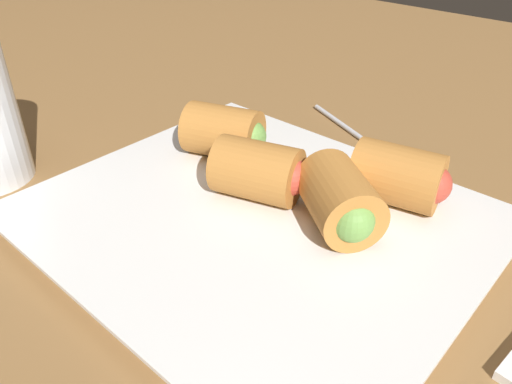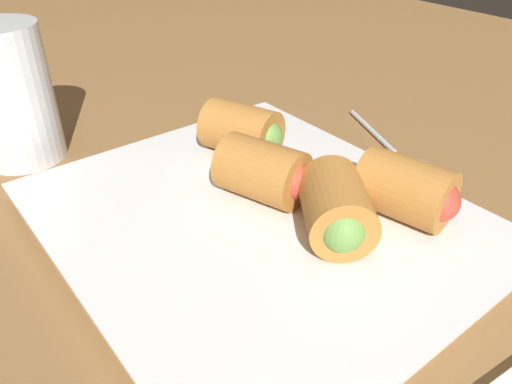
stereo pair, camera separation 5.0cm
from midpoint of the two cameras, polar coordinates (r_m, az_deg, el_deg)
table_surface at (r=39.72cm, az=-4.06°, el=-2.39°), size 180.00×140.00×2.00cm
serving_plate at (r=35.66cm, az=-4.02°, el=-3.54°), size 30.38×26.24×1.50cm
roll_front_left at (r=35.70cm, az=-3.30°, el=2.15°), size 7.19×5.98×4.35cm
roll_front_right at (r=41.52cm, az=-6.78°, el=6.63°), size 7.20×6.12×4.35cm
roll_back_left at (r=32.43cm, az=5.38°, el=-1.45°), size 7.43×7.04×4.35cm
roll_back_right at (r=35.90cm, az=12.68°, el=1.52°), size 7.12×5.52×4.35cm
spoon at (r=45.61cm, az=11.70°, el=4.34°), size 14.73×7.64×1.31cm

